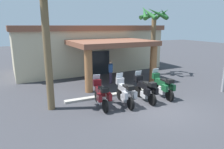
{
  "coord_description": "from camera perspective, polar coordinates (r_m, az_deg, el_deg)",
  "views": [
    {
      "loc": [
        -6.55,
        -8.04,
        4.27
      ],
      "look_at": [
        -1.13,
        3.48,
        1.2
      ],
      "focal_mm": 32.79,
      "sensor_mm": 36.0,
      "label": 1
    }
  ],
  "objects": [
    {
      "name": "motel_building",
      "position": [
        20.43,
        -6.73,
        7.56
      ],
      "size": [
        14.18,
        11.02,
        4.26
      ],
      "rotation": [
        0.0,
        0.0,
        0.04
      ],
      "color": "beige",
      "rests_on": "ground_plane"
    },
    {
      "name": "motorcycle_black",
      "position": [
        11.92,
        9.25,
        -4.05
      ],
      "size": [
        0.72,
        2.21,
        1.61
      ],
      "rotation": [
        0.0,
        0.0,
        1.52
      ],
      "color": "black",
      "rests_on": "ground_plane"
    },
    {
      "name": "curb_strip",
      "position": [
        13.08,
        2.79,
        -5.23
      ],
      "size": [
        7.31,
        0.36,
        0.12
      ],
      "primitive_type": "cube",
      "color": "#ADA89E",
      "rests_on": "ground_plane"
    },
    {
      "name": "ground_plane",
      "position": [
        11.21,
        13.07,
        -9.2
      ],
      "size": [
        80.0,
        80.0,
        0.0
      ],
      "primitive_type": "plane",
      "color": "#38383D"
    },
    {
      "name": "motorcycle_silver",
      "position": [
        11.24,
        3.67,
        -5.0
      ],
      "size": [
        0.75,
        2.21,
        1.61
      ],
      "rotation": [
        0.0,
        0.0,
        1.46
      ],
      "color": "black",
      "rests_on": "ground_plane"
    },
    {
      "name": "motorcycle_green",
      "position": [
        12.78,
        13.91,
        -3.08
      ],
      "size": [
        0.73,
        2.21,
        1.61
      ],
      "rotation": [
        0.0,
        0.0,
        1.49
      ],
      "color": "black",
      "rests_on": "ground_plane"
    },
    {
      "name": "pedestrian",
      "position": [
        15.24,
        -0.37,
        1.19
      ],
      "size": [
        0.43,
        0.37,
        1.73
      ],
      "rotation": [
        0.0,
        0.0,
        2.25
      ],
      "color": "#3F334C",
      "rests_on": "ground_plane"
    },
    {
      "name": "palm_tree_near_portico",
      "position": [
        18.11,
        11.49,
        13.37
      ],
      "size": [
        2.51,
        2.61,
        5.94
      ],
      "color": "brown",
      "rests_on": "ground_plane"
    },
    {
      "name": "motorcycle_maroon",
      "position": [
        10.9,
        -3.09,
        -5.6
      ],
      "size": [
        0.75,
        2.21,
        1.61
      ],
      "rotation": [
        0.0,
        0.0,
        1.46
      ],
      "color": "black",
      "rests_on": "ground_plane"
    },
    {
      "name": "palm_tree_roadside",
      "position": [
        10.49,
        -18.23,
        15.35
      ],
      "size": [
        1.98,
        2.03,
        6.51
      ],
      "color": "brown",
      "rests_on": "ground_plane"
    }
  ]
}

